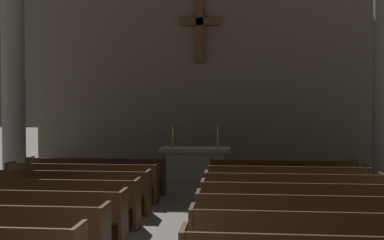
# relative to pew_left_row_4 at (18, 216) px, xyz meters

# --- Properties ---
(pew_left_row_4) EXTENTS (3.68, 0.50, 0.95)m
(pew_left_row_4) POSITION_rel_pew_left_row_4_xyz_m (0.00, 0.00, 0.00)
(pew_left_row_4) COLOR #422B19
(pew_left_row_4) RESTS_ON ground
(pew_left_row_5) EXTENTS (3.68, 0.50, 0.95)m
(pew_left_row_5) POSITION_rel_pew_left_row_4_xyz_m (0.00, 1.12, 0.00)
(pew_left_row_5) COLOR #422B19
(pew_left_row_5) RESTS_ON ground
(pew_left_row_6) EXTENTS (3.68, 0.50, 0.95)m
(pew_left_row_6) POSITION_rel_pew_left_row_4_xyz_m (0.00, 2.23, 0.00)
(pew_left_row_6) COLOR #422B19
(pew_left_row_6) RESTS_ON ground
(pew_left_row_7) EXTENTS (3.68, 0.50, 0.95)m
(pew_left_row_7) POSITION_rel_pew_left_row_4_xyz_m (0.00, 3.35, 0.00)
(pew_left_row_7) COLOR #422B19
(pew_left_row_7) RESTS_ON ground
(pew_left_row_8) EXTENTS (3.68, 0.50, 0.95)m
(pew_left_row_8) POSITION_rel_pew_left_row_4_xyz_m (0.00, 4.46, 0.00)
(pew_left_row_8) COLOR #422B19
(pew_left_row_8) RESTS_ON ground
(pew_right_row_4) EXTENTS (3.68, 0.50, 0.95)m
(pew_right_row_4) POSITION_rel_pew_left_row_4_xyz_m (4.86, 0.00, 0.00)
(pew_right_row_4) COLOR #422B19
(pew_right_row_4) RESTS_ON ground
(pew_right_row_5) EXTENTS (3.68, 0.50, 0.95)m
(pew_right_row_5) POSITION_rel_pew_left_row_4_xyz_m (4.86, 1.12, 0.00)
(pew_right_row_5) COLOR #422B19
(pew_right_row_5) RESTS_ON ground
(pew_right_row_6) EXTENTS (3.68, 0.50, 0.95)m
(pew_right_row_6) POSITION_rel_pew_left_row_4_xyz_m (4.86, 2.23, 0.00)
(pew_right_row_6) COLOR #422B19
(pew_right_row_6) RESTS_ON ground
(pew_right_row_7) EXTENTS (3.68, 0.50, 0.95)m
(pew_right_row_7) POSITION_rel_pew_left_row_4_xyz_m (4.86, 3.35, 0.00)
(pew_right_row_7) COLOR #422B19
(pew_right_row_7) RESTS_ON ground
(pew_right_row_8) EXTENTS (3.68, 0.50, 0.95)m
(pew_right_row_8) POSITION_rel_pew_left_row_4_xyz_m (4.86, 4.46, 0.00)
(pew_right_row_8) COLOR #422B19
(pew_right_row_8) RESTS_ON ground
(column_left_second) EXTENTS (1.02, 1.02, 7.65)m
(column_left_second) POSITION_rel_pew_left_row_4_xyz_m (-2.97, 5.99, 3.26)
(column_left_second) COLOR gray
(column_left_second) RESTS_ON ground
(altar) EXTENTS (2.20, 0.90, 1.01)m
(altar) POSITION_rel_pew_left_row_4_xyz_m (2.43, 6.85, 0.06)
(altar) COLOR #A8A399
(altar) RESTS_ON ground
(candlestick_left) EXTENTS (0.16, 0.16, 0.65)m
(candlestick_left) POSITION_rel_pew_left_row_4_xyz_m (1.73, 6.85, 0.74)
(candlestick_left) COLOR #B79338
(candlestick_left) RESTS_ON altar
(candlestick_right) EXTENTS (0.16, 0.16, 0.65)m
(candlestick_right) POSITION_rel_pew_left_row_4_xyz_m (3.13, 6.85, 0.74)
(candlestick_right) COLOR #B79338
(candlestick_right) RESTS_ON altar
(apse_with_cross) EXTENTS (11.89, 0.51, 8.88)m
(apse_with_cross) POSITION_rel_pew_left_row_4_xyz_m (2.43, 9.09, 3.97)
(apse_with_cross) COLOR #706656
(apse_with_cross) RESTS_ON ground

